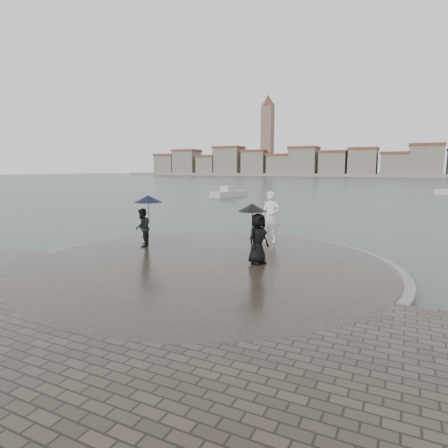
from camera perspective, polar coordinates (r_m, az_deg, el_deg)
The scene contains 8 objects.
ground at distance 9.89m, azimuth -12.69°, elevation -12.07°, with size 400.00×400.00×0.00m, color #2B3835.
kerb_ring at distance 12.61m, azimuth -2.63°, elevation -6.59°, with size 12.50×12.50×0.32m, color gray.
quay_tip at distance 12.60m, azimuth -2.63°, elevation -6.50°, with size 11.90×11.90×0.36m, color #2D261E.
statue at distance 15.79m, azimuth 7.09°, elevation 1.10°, with size 0.78×0.51×2.13m, color white.
visitor_left at distance 15.03m, azimuth -12.04°, elevation 1.00°, with size 1.25×1.13×2.04m.
visitor_right at distance 12.13m, azimuth 4.97°, elevation -0.98°, with size 1.14×1.07×1.95m.
far_skyline at distance 168.32m, azimuth 22.38°, elevation 8.58°, with size 260.00×20.00×37.00m.
boats at distance 49.82m, azimuth 26.04°, elevation 4.10°, with size 36.02×19.81×1.50m.
Camera 1 is at (5.90, -7.15, 3.44)m, focal length 30.00 mm.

